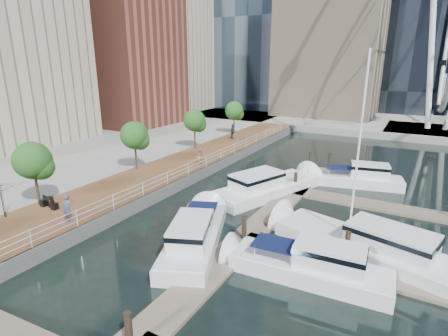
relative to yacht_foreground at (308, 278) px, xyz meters
name	(u,v)px	position (x,y,z in m)	size (l,w,h in m)	color
ground	(114,298)	(-7.65, -6.17, 0.00)	(520.00, 520.00, 0.00)	black
boardwalk	(163,175)	(-16.65, 8.83, 0.50)	(6.00, 60.00, 1.00)	brown
seawall	(189,180)	(-13.65, 8.83, 0.50)	(0.25, 60.00, 1.00)	#595954
land_inland	(2,144)	(-43.65, 8.83, 0.50)	(48.00, 90.00, 1.00)	gray
land_far	(377,99)	(-7.65, 95.83, 0.50)	(200.00, 114.00, 1.00)	gray
pier	(435,133)	(6.35, 45.83, 0.50)	(14.00, 12.00, 1.00)	gray
railing	(188,169)	(-13.75, 8.83, 1.52)	(0.10, 60.00, 1.05)	white
floating_docks	(332,240)	(0.32, 3.81, 0.49)	(16.00, 34.00, 2.60)	#6D6051
midrise_condos	(77,44)	(-41.21, 20.65, 13.42)	(19.00, 67.00, 28.00)	#BCAD8E
street_trees	(134,135)	(-19.05, 7.83, 4.29)	(2.60, 42.60, 4.60)	#3F2B1C
yacht_foreground	(308,278)	(0.00, 0.00, 0.00)	(2.39, 8.91, 2.15)	white
pedestrian_near	(68,209)	(-14.69, -3.06, 1.95)	(0.69, 0.45, 1.90)	#4A4D63
pedestrian_mid	(200,157)	(-14.72, 12.20, 1.78)	(0.75, 0.59, 1.55)	gray
pedestrian_far	(232,131)	(-17.63, 24.70, 1.97)	(1.14, 0.48, 1.95)	#353C42
moored_yachts	(350,255)	(1.50, 3.40, 0.00)	(23.16, 34.40, 11.50)	white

